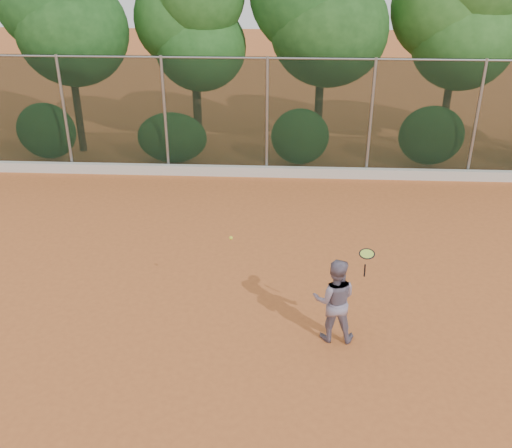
{
  "coord_description": "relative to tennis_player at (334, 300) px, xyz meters",
  "views": [
    {
      "loc": [
        0.55,
        -9.25,
        6.3
      ],
      "look_at": [
        0.0,
        1.0,
        1.25
      ],
      "focal_mm": 40.0,
      "sensor_mm": 36.0,
      "label": 1
    }
  ],
  "objects": [
    {
      "name": "foliage_backdrop",
      "position": [
        -2.01,
        9.94,
        3.62
      ],
      "size": [
        23.7,
        3.63,
        7.55
      ],
      "color": "#492B1C",
      "rests_on": "ground"
    },
    {
      "name": "tennis_racket",
      "position": [
        0.46,
        -0.13,
        0.97
      ],
      "size": [
        0.32,
        0.31,
        0.52
      ],
      "color": "black",
      "rests_on": "ground"
    },
    {
      "name": "tennis_player",
      "position": [
        0.0,
        0.0,
        0.0
      ],
      "size": [
        0.79,
        0.63,
        1.57
      ],
      "primitive_type": "imported",
      "rotation": [
        0.0,
        0.0,
        3.09
      ],
      "color": "slate",
      "rests_on": "ground"
    },
    {
      "name": "concrete_curb",
      "position": [
        -1.46,
        7.78,
        -0.64
      ],
      "size": [
        24.0,
        0.2,
        0.3
      ],
      "primitive_type": "cube",
      "color": "beige",
      "rests_on": "ground"
    },
    {
      "name": "chainlink_fence",
      "position": [
        -1.46,
        7.96,
        1.07
      ],
      "size": [
        24.09,
        0.09,
        3.5
      ],
      "color": "black",
      "rests_on": "ground"
    },
    {
      "name": "ground",
      "position": [
        -1.46,
        0.96,
        -0.79
      ],
      "size": [
        80.0,
        80.0,
        0.0
      ],
      "primitive_type": "plane",
      "color": "#C1632D",
      "rests_on": "ground"
    },
    {
      "name": "tennis_ball_in_flight",
      "position": [
        -1.82,
        0.45,
        0.93
      ],
      "size": [
        0.07,
        0.07,
        0.07
      ],
      "color": "#CED430",
      "rests_on": "ground"
    }
  ]
}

